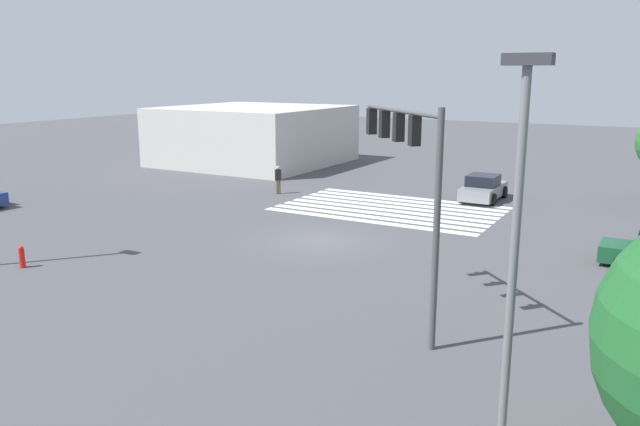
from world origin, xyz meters
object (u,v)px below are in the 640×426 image
(pedestrian, at_px, (278,178))
(traffic_signal_mast, at_px, (408,160))
(fire_hydrant, at_px, (22,257))
(street_light_pole_b, at_px, (516,232))
(car_2, at_px, (483,188))

(pedestrian, bearing_deg, traffic_signal_mast, 0.97)
(pedestrian, height_order, fire_hydrant, pedestrian)
(traffic_signal_mast, height_order, street_light_pole_b, street_light_pole_b)
(traffic_signal_mast, relative_size, pedestrian, 3.72)
(car_2, bearing_deg, fire_hydrant, 151.13)
(traffic_signal_mast, bearing_deg, pedestrian, -1.16)
(traffic_signal_mast, bearing_deg, car_2, -36.47)
(car_2, relative_size, pedestrian, 2.41)
(pedestrian, bearing_deg, car_2, 67.62)
(fire_hydrant, bearing_deg, street_light_pole_b, 169.89)
(car_2, bearing_deg, traffic_signal_mast, -171.65)
(car_2, height_order, fire_hydrant, car_2)
(car_2, relative_size, fire_hydrant, 4.88)
(car_2, bearing_deg, street_light_pole_b, -164.10)
(pedestrian, bearing_deg, fire_hydrant, -43.94)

